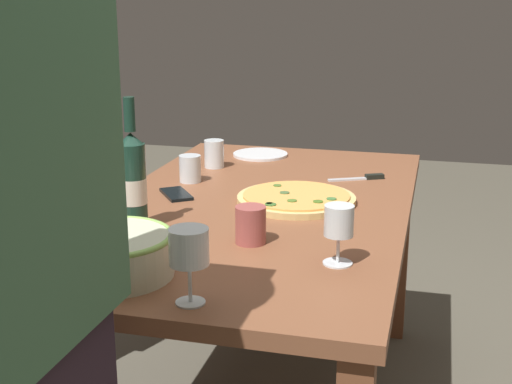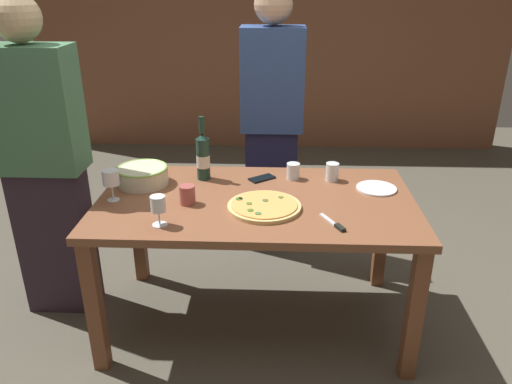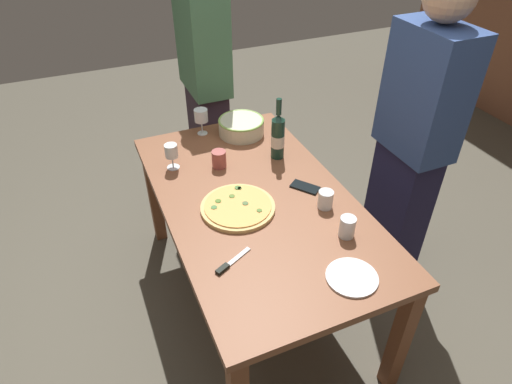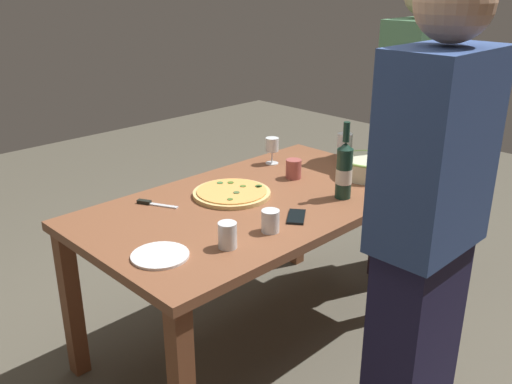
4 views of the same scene
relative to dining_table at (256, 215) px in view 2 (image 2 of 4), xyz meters
The scene contains 16 objects.
ground_plane 0.66m from the dining_table, ahead, with size 8.00×8.00×0.00m, color #555042.
dining_table is the anchor object (origin of this frame).
brick_wall_back 3.27m from the dining_table, 90.00° to the left, with size 5.04×0.16×2.65m, color brown.
pizza 0.16m from the dining_table, 68.62° to the right, with size 0.36×0.36×0.03m.
serving_bowl 0.66m from the dining_table, 164.80° to the left, with size 0.28×0.28×0.10m.
wine_bottle 0.46m from the dining_table, 139.30° to the left, with size 0.07×0.07×0.35m.
wine_glass_near_pizza 0.56m from the dining_table, 144.01° to the right, with size 0.07×0.07×0.14m.
wine_glass_by_bottle 0.75m from the dining_table, behind, with size 0.08×0.08×0.16m.
cup_amber 0.50m from the dining_table, 32.83° to the left, with size 0.07×0.07×0.10m, color white.
cup_ceramic 0.37m from the dining_table, 55.06° to the left, with size 0.07×0.07×0.09m, color white.
cup_spare 0.37m from the dining_table, 167.59° to the right, with size 0.08×0.08×0.10m, color #A7504B.
side_plate 0.66m from the dining_table, 13.17° to the left, with size 0.21×0.21×0.01m, color white.
cell_phone 0.28m from the dining_table, 85.20° to the left, with size 0.07×0.14×0.01m, color black.
pizza_knife 0.47m from the dining_table, 37.11° to the right, with size 0.11×0.18×0.02m.
person_host 0.91m from the dining_table, 85.61° to the left, with size 0.40×0.24×1.74m.
person_guest_left 1.15m from the dining_table, behind, with size 0.44×0.24×1.72m.
Camera 2 is at (0.10, -2.28, 1.79)m, focal length 34.83 mm.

